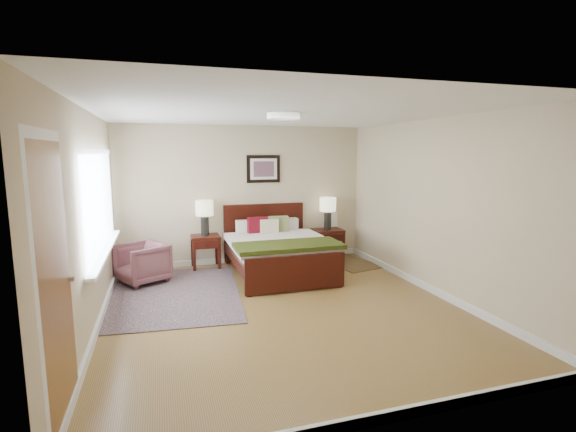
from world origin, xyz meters
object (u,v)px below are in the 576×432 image
object	(u,v)px
armchair	(142,263)
nightstand_right	(328,240)
lamp_left	(205,212)
lamp_right	(328,208)
rug_persian	(174,293)
bed	(278,245)
nightstand_left	(206,242)

from	to	relation	value
armchair	nightstand_right	bearing A→B (deg)	70.38
nightstand_right	lamp_left	xyz separation A→B (m)	(-2.31, 0.01, 0.65)
lamp_right	rug_persian	bearing A→B (deg)	-156.23
lamp_right	nightstand_right	bearing A→B (deg)	-90.00
bed	rug_persian	world-z (taller)	bed
bed	nightstand_right	distance (m)	1.41
nightstand_left	armchair	size ratio (longest dim) A/B	0.85
armchair	rug_persian	size ratio (longest dim) A/B	0.27
nightstand_left	lamp_right	world-z (taller)	lamp_right
rug_persian	lamp_right	bearing A→B (deg)	28.66
nightstand_right	rug_persian	size ratio (longest dim) A/B	0.22
lamp_left	rug_persian	size ratio (longest dim) A/B	0.24
nightstand_left	armchair	xyz separation A→B (m)	(-1.04, -0.56, -0.15)
bed	lamp_right	bearing A→B (deg)	31.51
nightstand_right	lamp_left	world-z (taller)	lamp_left
nightstand_left	lamp_right	size ratio (longest dim) A/B	0.95
nightstand_left	lamp_right	bearing A→B (deg)	0.51
armchair	lamp_right	bearing A→B (deg)	70.62
lamp_left	armchair	distance (m)	1.38
lamp_right	bed	bearing A→B (deg)	-148.49
bed	nightstand_left	size ratio (longest dim) A/B	3.38
lamp_left	nightstand_left	bearing A→B (deg)	-90.00
lamp_left	lamp_right	distance (m)	2.31
bed	lamp_left	bearing A→B (deg)	146.46
bed	lamp_left	size ratio (longest dim) A/B	3.22
bed	lamp_left	xyz separation A→B (m)	(-1.11, 0.74, 0.51)
nightstand_right	rug_persian	distance (m)	3.18
lamp_right	rug_persian	size ratio (longest dim) A/B	0.24
bed	armchair	world-z (taller)	bed
bed	lamp_right	size ratio (longest dim) A/B	3.22
nightstand_right	lamp_right	distance (m)	0.63
nightstand_right	lamp_right	size ratio (longest dim) A/B	0.93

